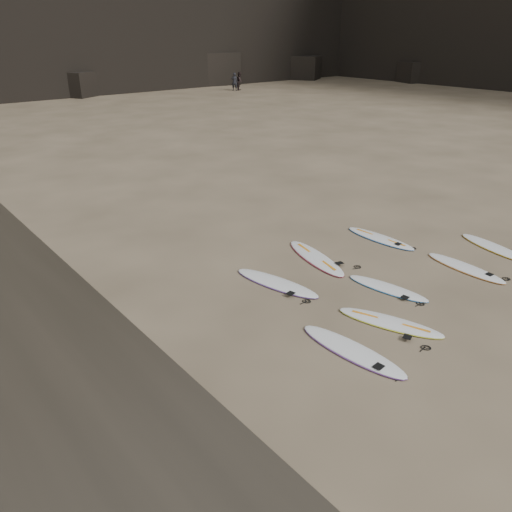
{
  "coord_description": "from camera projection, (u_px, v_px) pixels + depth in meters",
  "views": [
    {
      "loc": [
        -11.03,
        -6.24,
        6.25
      ],
      "look_at": [
        -4.48,
        1.75,
        1.5
      ],
      "focal_mm": 35.0,
      "sensor_mm": 36.0,
      "label": 1
    }
  ],
  "objects": [
    {
      "name": "ground",
      "position": [
        427.0,
        284.0,
        13.34
      ],
      "size": [
        240.0,
        240.0,
        0.0
      ],
      "primitive_type": "plane",
      "color": "#897559",
      "rests_on": "ground"
    },
    {
      "name": "surfboard_0",
      "position": [
        352.0,
        350.0,
        10.52
      ],
      "size": [
        0.83,
        2.66,
        0.09
      ],
      "primitive_type": "ellipsoid",
      "rotation": [
        0.0,
        0.0,
        0.08
      ],
      "color": "white",
      "rests_on": "ground"
    },
    {
      "name": "surfboard_1",
      "position": [
        390.0,
        322.0,
        11.52
      ],
      "size": [
        1.43,
        2.51,
        0.09
      ],
      "primitive_type": "ellipsoid",
      "rotation": [
        0.0,
        0.0,
        0.36
      ],
      "color": "white",
      "rests_on": "ground"
    },
    {
      "name": "surfboard_2",
      "position": [
        388.0,
        288.0,
        13.04
      ],
      "size": [
        0.94,
        2.31,
        0.08
      ],
      "primitive_type": "ellipsoid",
      "rotation": [
        0.0,
        0.0,
        0.18
      ],
      "color": "white",
      "rests_on": "ground"
    },
    {
      "name": "surfboard_3",
      "position": [
        465.0,
        267.0,
        14.15
      ],
      "size": [
        0.74,
        2.47,
        0.09
      ],
      "primitive_type": "ellipsoid",
      "rotation": [
        0.0,
        0.0,
        -0.06
      ],
      "color": "white",
      "rests_on": "ground"
    },
    {
      "name": "surfboard_4",
      "position": [
        494.0,
        247.0,
        15.43
      ],
      "size": [
        1.16,
        2.57,
        0.09
      ],
      "primitive_type": "ellipsoid",
      "rotation": [
        0.0,
        0.0,
        -0.23
      ],
      "color": "white",
      "rests_on": "ground"
    },
    {
      "name": "surfboard_5",
      "position": [
        277.0,
        283.0,
        13.3
      ],
      "size": [
        1.18,
        2.69,
        0.09
      ],
      "primitive_type": "ellipsoid",
      "rotation": [
        0.0,
        0.0,
        0.22
      ],
      "color": "white",
      "rests_on": "ground"
    },
    {
      "name": "surfboard_6",
      "position": [
        316.0,
        257.0,
        14.75
      ],
      "size": [
        1.31,
        2.86,
        0.1
      ],
      "primitive_type": "ellipsoid",
      "rotation": [
        0.0,
        0.0,
        -0.24
      ],
      "color": "white",
      "rests_on": "ground"
    },
    {
      "name": "surfboard_7",
      "position": [
        380.0,
        238.0,
        16.12
      ],
      "size": [
        0.68,
        2.54,
        0.09
      ],
      "primitive_type": "ellipsoid",
      "rotation": [
        0.0,
        0.0,
        0.03
      ],
      "color": "white",
      "rests_on": "ground"
    },
    {
      "name": "person_a",
      "position": [
        234.0,
        82.0,
        53.53
      ],
      "size": [
        0.79,
        0.79,
        1.85
      ],
      "primitive_type": "imported",
      "rotation": [
        0.0,
        0.0,
        2.35
      ],
      "color": "black",
      "rests_on": "ground"
    },
    {
      "name": "person_b",
      "position": [
        240.0,
        81.0,
        54.03
      ],
      "size": [
        1.16,
        1.13,
        1.88
      ],
      "primitive_type": "imported",
      "rotation": [
        0.0,
        0.0,
        0.7
      ],
      "color": "black",
      "rests_on": "ground"
    }
  ]
}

